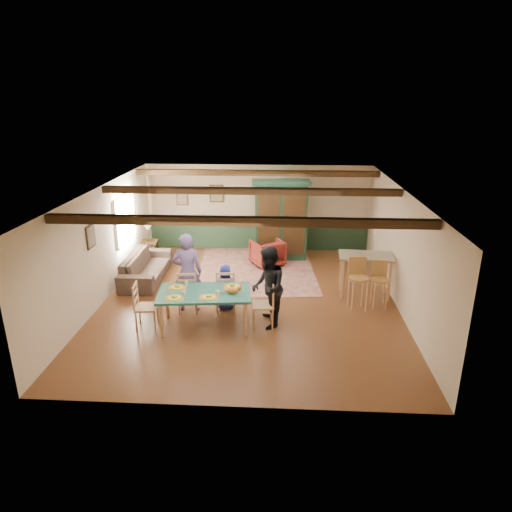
# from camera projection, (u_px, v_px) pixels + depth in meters

# --- Properties ---
(floor) EXTENTS (8.00, 8.00, 0.00)m
(floor) POSITION_uv_depth(u_px,v_px,m) (249.00, 301.00, 11.06)
(floor) COLOR #522C17
(floor) RESTS_ON ground
(wall_back) EXTENTS (7.00, 0.02, 2.70)m
(wall_back) POSITION_uv_depth(u_px,v_px,m) (258.00, 208.00, 14.38)
(wall_back) COLOR beige
(wall_back) RESTS_ON floor
(wall_left) EXTENTS (0.02, 8.00, 2.70)m
(wall_left) POSITION_uv_depth(u_px,v_px,m) (102.00, 245.00, 10.80)
(wall_left) COLOR beige
(wall_left) RESTS_ON floor
(wall_right) EXTENTS (0.02, 8.00, 2.70)m
(wall_right) POSITION_uv_depth(u_px,v_px,m) (401.00, 251.00, 10.42)
(wall_right) COLOR beige
(wall_right) RESTS_ON floor
(ceiling) EXTENTS (7.00, 8.00, 0.02)m
(ceiling) POSITION_uv_depth(u_px,v_px,m) (248.00, 191.00, 10.16)
(ceiling) COLOR white
(ceiling) RESTS_ON wall_back
(wainscot_back) EXTENTS (6.95, 0.03, 0.90)m
(wainscot_back) POSITION_uv_depth(u_px,v_px,m) (258.00, 235.00, 14.66)
(wainscot_back) COLOR #1B311E
(wainscot_back) RESTS_ON floor
(ceiling_beam_front) EXTENTS (6.95, 0.16, 0.16)m
(ceiling_beam_front) POSITION_uv_depth(u_px,v_px,m) (239.00, 221.00, 8.03)
(ceiling_beam_front) COLOR black
(ceiling_beam_front) RESTS_ON ceiling
(ceiling_beam_mid) EXTENTS (6.95, 0.16, 0.16)m
(ceiling_beam_mid) POSITION_uv_depth(u_px,v_px,m) (250.00, 191.00, 10.57)
(ceiling_beam_mid) COLOR black
(ceiling_beam_mid) RESTS_ON ceiling
(ceiling_beam_back) EXTENTS (6.95, 0.16, 0.16)m
(ceiling_beam_back) POSITION_uv_depth(u_px,v_px,m) (256.00, 173.00, 13.02)
(ceiling_beam_back) COLOR black
(ceiling_beam_back) RESTS_ON ceiling
(window_left) EXTENTS (0.06, 1.60, 1.30)m
(window_left) POSITION_uv_depth(u_px,v_px,m) (126.00, 219.00, 12.34)
(window_left) COLOR white
(window_left) RESTS_ON wall_left
(picture_left_wall) EXTENTS (0.04, 0.42, 0.52)m
(picture_left_wall) POSITION_uv_depth(u_px,v_px,m) (91.00, 236.00, 10.10)
(picture_left_wall) COLOR tan
(picture_left_wall) RESTS_ON wall_left
(picture_back_a) EXTENTS (0.45, 0.04, 0.55)m
(picture_back_a) POSITION_uv_depth(u_px,v_px,m) (217.00, 194.00, 14.27)
(picture_back_a) COLOR tan
(picture_back_a) RESTS_ON wall_back
(picture_back_b) EXTENTS (0.38, 0.04, 0.48)m
(picture_back_b) POSITION_uv_depth(u_px,v_px,m) (182.00, 198.00, 14.38)
(picture_back_b) COLOR tan
(picture_back_b) RESTS_ON wall_back
(dining_table) EXTENTS (2.03, 1.27, 0.80)m
(dining_table) POSITION_uv_depth(u_px,v_px,m) (205.00, 310.00, 9.69)
(dining_table) COLOR #1C5B4C
(dining_table) RESTS_ON floor
(dining_chair_far_left) EXTENTS (0.50, 0.52, 1.02)m
(dining_chair_far_left) POSITION_uv_depth(u_px,v_px,m) (188.00, 291.00, 10.37)
(dining_chair_far_left) COLOR tan
(dining_chair_far_left) RESTS_ON floor
(dining_chair_far_right) EXTENTS (0.50, 0.52, 1.02)m
(dining_chair_far_right) POSITION_uv_depth(u_px,v_px,m) (226.00, 290.00, 10.40)
(dining_chair_far_right) COLOR tan
(dining_chair_far_right) RESTS_ON floor
(dining_chair_end_left) EXTENTS (0.52, 0.50, 1.02)m
(dining_chair_end_left) POSITION_uv_depth(u_px,v_px,m) (146.00, 306.00, 9.60)
(dining_chair_end_left) COLOR tan
(dining_chair_end_left) RESTS_ON floor
(dining_chair_end_right) EXTENTS (0.52, 0.50, 1.02)m
(dining_chair_end_right) POSITION_uv_depth(u_px,v_px,m) (263.00, 304.00, 9.71)
(dining_chair_end_right) COLOR tan
(dining_chair_end_right) RESTS_ON floor
(person_man) EXTENTS (0.72, 0.51, 1.85)m
(person_man) POSITION_uv_depth(u_px,v_px,m) (187.00, 272.00, 10.31)
(person_man) COLOR #705897
(person_man) RESTS_ON floor
(person_woman) EXTENTS (0.76, 0.92, 1.77)m
(person_woman) POSITION_uv_depth(u_px,v_px,m) (268.00, 288.00, 9.59)
(person_woman) COLOR black
(person_woman) RESTS_ON floor
(person_child) EXTENTS (0.56, 0.40, 1.08)m
(person_child) POSITION_uv_depth(u_px,v_px,m) (226.00, 287.00, 10.47)
(person_child) COLOR navy
(person_child) RESTS_ON floor
(cat) EXTENTS (0.40, 0.19, 0.19)m
(cat) POSITION_uv_depth(u_px,v_px,m) (232.00, 290.00, 9.45)
(cat) COLOR orange
(cat) RESTS_ON dining_table
(place_setting_near_left) EXTENTS (0.46, 0.36, 0.11)m
(place_setting_near_left) POSITION_uv_depth(u_px,v_px,m) (174.00, 296.00, 9.26)
(place_setting_near_left) COLOR yellow
(place_setting_near_left) RESTS_ON dining_table
(place_setting_near_center) EXTENTS (0.46, 0.36, 0.11)m
(place_setting_near_center) POSITION_uv_depth(u_px,v_px,m) (209.00, 295.00, 9.29)
(place_setting_near_center) COLOR yellow
(place_setting_near_center) RESTS_ON dining_table
(place_setting_far_left) EXTENTS (0.46, 0.36, 0.11)m
(place_setting_far_left) POSITION_uv_depth(u_px,v_px,m) (177.00, 285.00, 9.77)
(place_setting_far_left) COLOR yellow
(place_setting_far_left) RESTS_ON dining_table
(place_setting_far_right) EXTENTS (0.46, 0.36, 0.11)m
(place_setting_far_right) POSITION_uv_depth(u_px,v_px,m) (232.00, 284.00, 9.82)
(place_setting_far_right) COLOR yellow
(place_setting_far_right) RESTS_ON dining_table
(area_rug) EXTENTS (3.52, 4.07, 0.01)m
(area_rug) POSITION_uv_depth(u_px,v_px,m) (256.00, 269.00, 13.02)
(area_rug) COLOR tan
(area_rug) RESTS_ON floor
(armoire) EXTENTS (1.73, 0.80, 2.38)m
(armoire) POSITION_uv_depth(u_px,v_px,m) (281.00, 220.00, 13.58)
(armoire) COLOR #143320
(armoire) RESTS_ON floor
(armchair) EXTENTS (1.13, 1.14, 0.77)m
(armchair) POSITION_uv_depth(u_px,v_px,m) (267.00, 253.00, 13.26)
(armchair) COLOR #430E0D
(armchair) RESTS_ON floor
(sofa) EXTENTS (0.97, 2.38, 0.69)m
(sofa) POSITION_uv_depth(u_px,v_px,m) (146.00, 267.00, 12.29)
(sofa) COLOR #3D2E26
(sofa) RESTS_ON floor
(end_table) EXTENTS (0.53, 0.53, 0.60)m
(end_table) POSITION_uv_depth(u_px,v_px,m) (150.00, 250.00, 13.71)
(end_table) COLOR black
(end_table) RESTS_ON floor
(table_lamp) EXTENTS (0.33, 0.33, 0.55)m
(table_lamp) POSITION_uv_depth(u_px,v_px,m) (148.00, 232.00, 13.52)
(table_lamp) COLOR beige
(table_lamp) RESTS_ON end_table
(counter_table) EXTENTS (1.32, 0.83, 1.07)m
(counter_table) POSITION_uv_depth(u_px,v_px,m) (364.00, 276.00, 11.17)
(counter_table) COLOR tan
(counter_table) RESTS_ON floor
(bar_stool_left) EXTENTS (0.49, 0.53, 1.22)m
(bar_stool_left) POSITION_uv_depth(u_px,v_px,m) (358.00, 285.00, 10.43)
(bar_stool_left) COLOR #B08044
(bar_stool_left) RESTS_ON floor
(bar_stool_right) EXTENTS (0.40, 0.44, 1.11)m
(bar_stool_right) POSITION_uv_depth(u_px,v_px,m) (380.00, 285.00, 10.56)
(bar_stool_right) COLOR #B08044
(bar_stool_right) RESTS_ON floor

